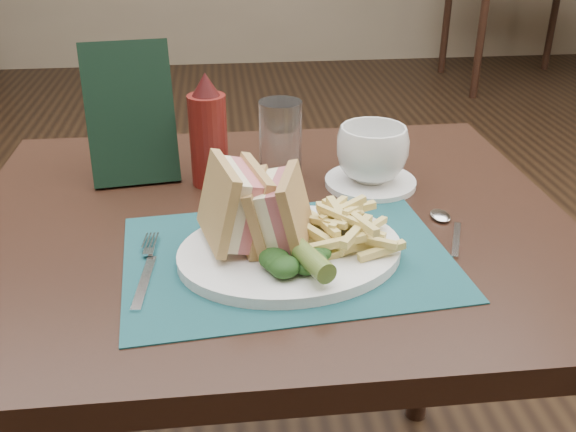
# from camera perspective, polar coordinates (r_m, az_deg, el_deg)

# --- Properties ---
(floor) EXTENTS (7.00, 7.00, 0.00)m
(floor) POSITION_cam_1_polar(r_m,az_deg,el_deg) (1.80, -2.78, -14.06)
(floor) COLOR black
(floor) RESTS_ON ground
(wall_back) EXTENTS (6.00, 0.00, 6.00)m
(wall_back) POSITION_cam_1_polar(r_m,az_deg,el_deg) (5.00, -5.53, 13.35)
(wall_back) COLOR gray
(wall_back) RESTS_ON ground
(table_main) EXTENTS (0.90, 0.75, 0.75)m
(table_main) POSITION_cam_1_polar(r_m,az_deg,el_deg) (1.18, -1.52, -16.32)
(table_main) COLOR black
(table_main) RESTS_ON ground
(table_bg_right) EXTENTS (0.90, 0.75, 0.75)m
(table_bg_right) POSITION_cam_1_polar(r_m,az_deg,el_deg) (4.65, 19.93, 15.60)
(table_bg_right) COLOR black
(table_bg_right) RESTS_ON ground
(placemat) EXTENTS (0.45, 0.34, 0.00)m
(placemat) POSITION_cam_1_polar(r_m,az_deg,el_deg) (0.86, -0.05, -3.63)
(placemat) COLOR #164449
(placemat) RESTS_ON table_main
(plate) EXTENTS (0.34, 0.29, 0.01)m
(plate) POSITION_cam_1_polar(r_m,az_deg,el_deg) (0.85, 0.22, -3.17)
(plate) COLOR white
(plate) RESTS_ON placemat
(sandwich_half_a) EXTENTS (0.10, 0.13, 0.12)m
(sandwich_half_a) POSITION_cam_1_polar(r_m,az_deg,el_deg) (0.83, -6.22, 0.90)
(sandwich_half_a) COLOR tan
(sandwich_half_a) RESTS_ON plate
(sandwich_half_b) EXTENTS (0.10, 0.12, 0.10)m
(sandwich_half_b) POSITION_cam_1_polar(r_m,az_deg,el_deg) (0.83, -2.18, 0.57)
(sandwich_half_b) COLOR tan
(sandwich_half_b) RESTS_ON plate
(kale_garnish) EXTENTS (0.11, 0.08, 0.03)m
(kale_garnish) POSITION_cam_1_polar(r_m,az_deg,el_deg) (0.80, 0.81, -3.79)
(kale_garnish) COLOR #163513
(kale_garnish) RESTS_ON plate
(pickle_spear) EXTENTS (0.07, 0.12, 0.03)m
(pickle_spear) POSITION_cam_1_polar(r_m,az_deg,el_deg) (0.79, 1.34, -3.25)
(pickle_spear) COLOR #526C29
(pickle_spear) RESTS_ON plate
(fries_pile) EXTENTS (0.18, 0.20, 0.05)m
(fries_pile) POSITION_cam_1_polar(r_m,az_deg,el_deg) (0.86, 5.15, -0.52)
(fries_pile) COLOR #E5CF72
(fries_pile) RESTS_ON plate
(fork) EXTENTS (0.05, 0.17, 0.01)m
(fork) POSITION_cam_1_polar(r_m,az_deg,el_deg) (0.84, -12.50, -4.43)
(fork) COLOR silver
(fork) RESTS_ON placemat
(spoon) EXTENTS (0.09, 0.15, 0.01)m
(spoon) POSITION_cam_1_polar(r_m,az_deg,el_deg) (0.94, 14.25, -1.14)
(spoon) COLOR silver
(spoon) RESTS_ON table_main
(saucer) EXTENTS (0.18, 0.18, 0.01)m
(saucer) POSITION_cam_1_polar(r_m,az_deg,el_deg) (1.07, 7.32, 3.00)
(saucer) COLOR white
(saucer) RESTS_ON table_main
(coffee_cup) EXTENTS (0.15, 0.15, 0.09)m
(coffee_cup) POSITION_cam_1_polar(r_m,az_deg,el_deg) (1.05, 7.48, 5.53)
(coffee_cup) COLOR white
(coffee_cup) RESTS_ON saucer
(drinking_glass) EXTENTS (0.09, 0.09, 0.13)m
(drinking_glass) POSITION_cam_1_polar(r_m,az_deg,el_deg) (1.08, -0.67, 6.82)
(drinking_glass) COLOR white
(drinking_glass) RESTS_ON table_main
(ketchup_bottle) EXTENTS (0.08, 0.08, 0.19)m
(ketchup_bottle) POSITION_cam_1_polar(r_m,az_deg,el_deg) (1.04, -7.12, 7.60)
(ketchup_bottle) COLOR #59130F
(ketchup_bottle) RESTS_ON table_main
(check_presenter) EXTENTS (0.15, 0.10, 0.22)m
(check_presenter) POSITION_cam_1_polar(r_m,az_deg,el_deg) (1.08, -13.82, 8.81)
(check_presenter) COLOR black
(check_presenter) RESTS_ON table_main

